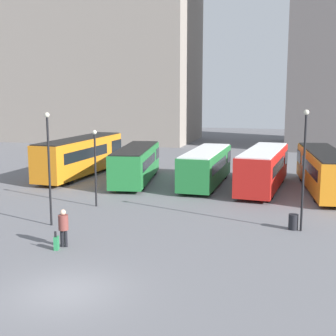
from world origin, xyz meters
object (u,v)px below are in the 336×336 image
bus_4 (324,169)px  lamp_post_0 (49,161)px  bus_2 (206,166)px  lamp_post_2 (304,162)px  bus_3 (263,167)px  suitcase (56,243)px  trash_bin (293,222)px  lamp_post_1 (95,161)px  traveler (63,225)px  bus_1 (136,163)px  bus_0 (81,155)px

bus_4 → lamp_post_0: lamp_post_0 is taller
bus_2 → lamp_post_2: (7.33, -11.07, 2.24)m
bus_3 → suitcase: size_ratio=11.05×
suitcase → trash_bin: (10.82, 6.40, 0.09)m
lamp_post_1 → traveler: bearing=-77.1°
bus_1 → bus_2: bearing=-96.5°
bus_0 → bus_3: (16.04, -1.65, -0.16)m
bus_1 → bus_3: (10.38, -0.20, 0.10)m
bus_1 → suitcase: 17.19m
suitcase → lamp_post_1: size_ratio=0.19×
bus_1 → lamp_post_1: (0.27, -8.69, 1.42)m
bus_4 → traveler: bus_4 is taller
bus_3 → traveler: (-8.30, -16.34, -0.57)m
bus_4 → lamp_post_2: lamp_post_2 is taller
lamp_post_0 → trash_bin: lamp_post_0 is taller
lamp_post_2 → trash_bin: bearing=158.0°
bus_1 → lamp_post_1: size_ratio=2.07×
bus_2 → bus_4: 9.00m
traveler → lamp_post_1: bearing=-0.6°
trash_bin → lamp_post_0: bearing=-168.1°
bus_1 → suitcase: bus_1 is taller
traveler → lamp_post_0: bearing=24.3°
lamp_post_0 → lamp_post_1: (0.63, 4.72, -0.69)m
bus_2 → lamp_post_0: lamp_post_0 is taller
bus_3 → bus_1: bearing=93.6°
bus_2 → lamp_post_0: 15.16m
bus_1 → lamp_post_1: lamp_post_1 is taller
traveler → lamp_post_1: (-1.81, 7.85, 1.88)m
lamp_post_0 → trash_bin: bearing=11.9°
suitcase → lamp_post_1: 8.92m
bus_2 → traveler: 17.23m
bus_3 → lamp_post_2: size_ratio=1.60×
bus_3 → traveler: size_ratio=5.60×
bus_3 → traveler: bus_3 is taller
traveler → lamp_post_2: 12.77m
lamp_post_2 → trash_bin: (-0.41, 0.17, -3.35)m
suitcase → lamp_post_2: 13.29m
lamp_post_0 → lamp_post_2: bearing=10.9°
traveler → trash_bin: bearing=-74.6°
lamp_post_2 → suitcase: bearing=-151.0°
bus_1 → trash_bin: bearing=-138.9°
lamp_post_1 → bus_2: bearing=58.1°
bus_4 → suitcase: (-12.90, -17.31, -1.32)m
bus_1 → traveler: (2.08, -16.54, -0.47)m
bus_0 → bus_3: bearing=-93.2°
lamp_post_0 → lamp_post_1: size_ratio=1.26×
bus_1 → lamp_post_0: bearing=169.4°
bus_0 → bus_4: bearing=-90.7°
bus_0 → lamp_post_1: 11.81m
bus_3 → lamp_post_0: size_ratio=1.65×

